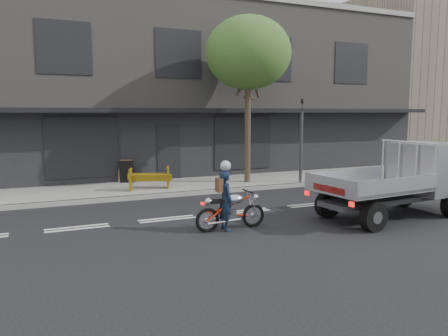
% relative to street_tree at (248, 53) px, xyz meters
% --- Properties ---
extents(ground, '(80.00, 80.00, 0.00)m').
position_rel_street_tree_xyz_m(ground, '(-2.20, -4.20, -5.28)').
color(ground, black).
rests_on(ground, ground).
extents(sidewalk, '(32.00, 3.20, 0.15)m').
position_rel_street_tree_xyz_m(sidewalk, '(-2.20, 0.50, -5.20)').
color(sidewalk, gray).
rests_on(sidewalk, ground).
extents(kerb, '(32.00, 0.20, 0.15)m').
position_rel_street_tree_xyz_m(kerb, '(-2.20, -1.10, -5.20)').
color(kerb, gray).
rests_on(kerb, ground).
extents(building_main, '(26.00, 10.00, 8.00)m').
position_rel_street_tree_xyz_m(building_main, '(-2.20, 7.10, -1.28)').
color(building_main, slate).
rests_on(building_main, ground).
extents(building_neighbour, '(14.00, 10.00, 10.00)m').
position_rel_street_tree_xyz_m(building_neighbour, '(17.80, 7.10, -0.28)').
color(building_neighbour, brown).
rests_on(building_neighbour, ground).
extents(street_tree, '(3.40, 3.40, 6.74)m').
position_rel_street_tree_xyz_m(street_tree, '(0.00, 0.00, 0.00)').
color(street_tree, '#382B21').
rests_on(street_tree, ground).
extents(traffic_light_pole, '(0.12, 0.12, 3.50)m').
position_rel_street_tree_xyz_m(traffic_light_pole, '(2.00, -0.85, -3.63)').
color(traffic_light_pole, '#2D2D30').
rests_on(traffic_light_pole, ground).
extents(motorcycle, '(1.92, 0.56, 0.99)m').
position_rel_street_tree_xyz_m(motorcycle, '(-3.40, -5.88, -4.77)').
color(motorcycle, black).
rests_on(motorcycle, ground).
extents(rider, '(0.37, 0.56, 1.52)m').
position_rel_street_tree_xyz_m(rider, '(-3.55, -5.88, -4.52)').
color(rider, '#111B31').
rests_on(rider, ground).
extents(flatbed_ute, '(4.83, 2.30, 2.17)m').
position_rel_street_tree_xyz_m(flatbed_ute, '(2.39, -6.41, -4.04)').
color(flatbed_ute, black).
rests_on(flatbed_ute, ground).
extents(construction_barrier, '(1.62, 1.07, 0.84)m').
position_rel_street_tree_xyz_m(construction_barrier, '(-4.08, -0.33, -4.71)').
color(construction_barrier, '#E4AF0C').
rests_on(construction_barrier, sidewalk).
extents(sandwich_board, '(0.67, 0.56, 0.91)m').
position_rel_street_tree_xyz_m(sandwich_board, '(-4.58, 1.67, -4.67)').
color(sandwich_board, black).
rests_on(sandwich_board, sidewalk).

